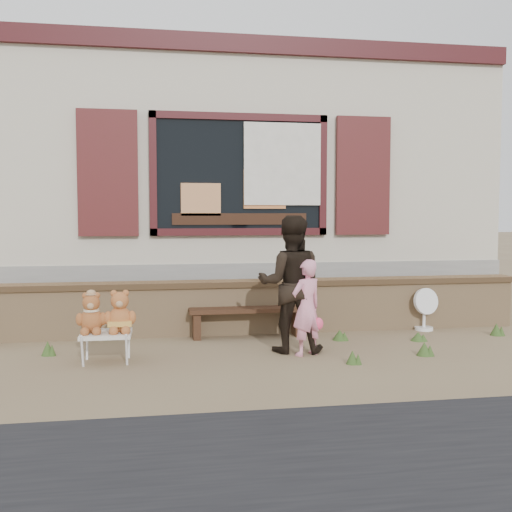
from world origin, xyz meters
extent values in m
plane|color=brown|center=(0.00, 0.00, 0.00)|extent=(80.00, 80.00, 0.00)
cube|color=#A29B83|center=(0.00, 4.50, 2.40)|extent=(8.00, 5.00, 3.20)
cube|color=gray|center=(0.00, 4.50, 0.40)|extent=(8.04, 5.04, 0.80)
cube|color=black|center=(0.00, 1.97, 2.05)|extent=(2.30, 0.04, 1.50)
cube|color=#3C1114|center=(0.00, 1.95, 2.85)|extent=(2.50, 0.08, 0.10)
cube|color=#3C1114|center=(0.00, 1.95, 1.25)|extent=(2.50, 0.08, 0.10)
cube|color=#3C1114|center=(-1.20, 1.95, 2.05)|extent=(0.10, 0.08, 1.70)
cube|color=#3C1114|center=(1.20, 1.95, 2.05)|extent=(0.10, 0.08, 1.70)
cube|color=#401911|center=(-1.80, 1.94, 2.05)|extent=(0.80, 0.07, 1.70)
cube|color=#401911|center=(1.80, 1.94, 2.05)|extent=(0.80, 0.07, 1.70)
cube|color=beige|center=(0.60, 1.90, 2.20)|extent=(1.10, 0.02, 1.15)
cube|color=#3C1114|center=(0.00, 1.98, 3.85)|extent=(8.00, 0.12, 0.25)
cube|color=black|center=(0.00, 1.94, 1.43)|extent=(1.90, 0.06, 0.16)
cube|color=tan|center=(-0.55, 1.94, 1.70)|extent=(0.55, 0.06, 0.45)
cube|color=#E08447|center=(0.35, 1.94, 1.85)|extent=(0.60, 0.06, 0.55)
cube|color=tan|center=(0.00, 1.00, 0.30)|extent=(7.00, 0.30, 0.60)
cube|color=brown|center=(0.00, 1.00, 0.63)|extent=(7.10, 0.36, 0.07)
cube|color=black|center=(-0.08, 0.74, 0.34)|extent=(1.42, 0.30, 0.05)
cube|color=black|center=(-0.70, 0.74, 0.15)|extent=(0.09, 0.27, 0.30)
cube|color=black|center=(0.54, 0.74, 0.15)|extent=(0.09, 0.27, 0.30)
cube|color=silver|center=(-1.68, -0.26, 0.29)|extent=(0.50, 0.45, 0.04)
cylinder|color=silver|center=(-1.89, -0.45, 0.13)|extent=(0.02, 0.02, 0.27)
cylinder|color=silver|center=(-1.47, -0.46, 0.13)|extent=(0.02, 0.02, 0.27)
cylinder|color=silver|center=(-1.89, -0.07, 0.13)|extent=(0.02, 0.02, 0.27)
cylinder|color=silver|center=(-1.47, -0.07, 0.13)|extent=(0.02, 0.02, 0.27)
imported|color=pink|center=(0.39, -0.31, 0.51)|extent=(0.44, 0.38, 1.02)
imported|color=black|center=(0.26, -0.10, 0.74)|extent=(0.82, 0.69, 1.48)
cylinder|color=white|center=(2.23, 0.78, 0.02)|extent=(0.23, 0.23, 0.04)
cylinder|color=white|center=(2.23, 0.78, 0.17)|extent=(0.04, 0.04, 0.30)
cylinder|color=white|center=(2.23, 0.78, 0.38)|extent=(0.35, 0.17, 0.34)
cone|color=#355120|center=(1.62, -0.53, 0.07)|extent=(0.16, 0.16, 0.14)
cone|color=#355120|center=(1.88, 0.18, 0.05)|extent=(0.18, 0.18, 0.10)
cone|color=#355120|center=(0.75, -0.75, 0.07)|extent=(0.13, 0.13, 0.14)
cone|color=#355120|center=(-2.32, 0.14, 0.08)|extent=(0.13, 0.13, 0.15)
cone|color=#355120|center=(0.97, 0.37, 0.06)|extent=(0.17, 0.17, 0.13)
cone|color=#355120|center=(2.97, 0.31, 0.08)|extent=(0.15, 0.15, 0.15)
camera|label=1|loc=(-1.19, -6.40, 1.50)|focal=42.00mm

